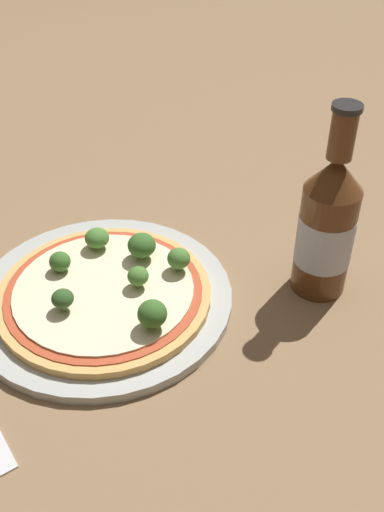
% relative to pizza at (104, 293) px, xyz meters
% --- Properties ---
extents(ground_plane, '(3.00, 3.00, 0.00)m').
position_rel_pizza_xyz_m(ground_plane, '(0.02, 0.02, -0.02)').
color(ground_plane, '#846647').
extents(plate, '(0.30, 0.30, 0.01)m').
position_rel_pizza_xyz_m(plate, '(0.00, 0.01, -0.01)').
color(plate, '#B2B7B2').
rests_on(plate, ground_plane).
extents(pizza, '(0.24, 0.24, 0.01)m').
position_rel_pizza_xyz_m(pizza, '(0.00, 0.00, 0.00)').
color(pizza, tan).
rests_on(pizza, plate).
extents(broccoli_floret_0, '(0.02, 0.02, 0.03)m').
position_rel_pizza_xyz_m(broccoli_floret_0, '(0.03, -0.02, 0.02)').
color(broccoli_floret_0, '#6B8E51').
rests_on(broccoli_floret_0, pizza).
extents(broccoli_floret_1, '(0.03, 0.03, 0.03)m').
position_rel_pizza_xyz_m(broccoli_floret_1, '(0.03, 0.07, 0.02)').
color(broccoli_floret_1, '#6B8E51').
rests_on(broccoli_floret_1, pizza).
extents(broccoli_floret_2, '(0.02, 0.02, 0.03)m').
position_rel_pizza_xyz_m(broccoli_floret_2, '(-0.05, -0.00, 0.02)').
color(broccoli_floret_2, '#6B8E51').
rests_on(broccoli_floret_2, pizza).
extents(broccoli_floret_3, '(0.03, 0.03, 0.03)m').
position_rel_pizza_xyz_m(broccoli_floret_3, '(0.01, -0.08, 0.03)').
color(broccoli_floret_3, '#6B8E51').
rests_on(broccoli_floret_3, pizza).
extents(broccoli_floret_4, '(0.03, 0.03, 0.03)m').
position_rel_pizza_xyz_m(broccoli_floret_4, '(0.09, -0.02, 0.02)').
color(broccoli_floret_4, '#6B8E51').
rests_on(broccoli_floret_4, pizza).
extents(broccoli_floret_5, '(0.02, 0.02, 0.02)m').
position_rel_pizza_xyz_m(broccoli_floret_5, '(-0.02, 0.06, 0.02)').
color(broccoli_floret_5, '#6B8E51').
rests_on(broccoli_floret_5, pizza).
extents(broccoli_floret_6, '(0.03, 0.03, 0.03)m').
position_rel_pizza_xyz_m(broccoli_floret_6, '(0.06, 0.02, 0.03)').
color(broccoli_floret_6, '#6B8E51').
rests_on(broccoli_floret_6, pizza).
extents(beer_bottle, '(0.06, 0.06, 0.23)m').
position_rel_pizza_xyz_m(beer_bottle, '(0.22, -0.12, 0.07)').
color(beer_bottle, '#563319').
rests_on(beer_bottle, ground_plane).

